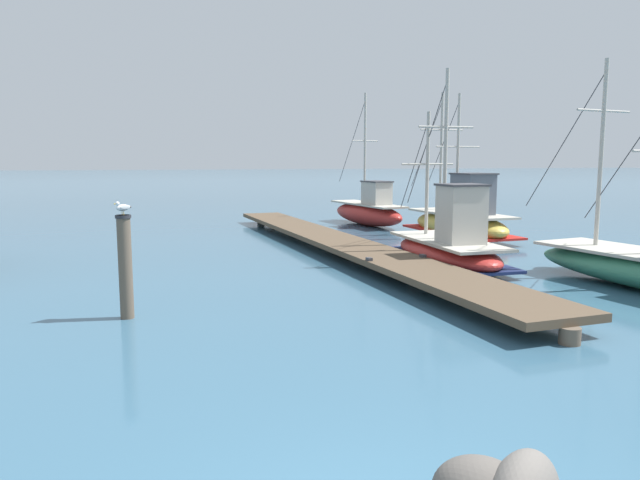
% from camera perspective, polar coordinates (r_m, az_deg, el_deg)
% --- Properties ---
extents(floating_dock, '(2.86, 21.47, 0.53)m').
position_cam_1_polar(floating_dock, '(19.71, 1.78, -0.17)').
color(floating_dock, brown).
rests_on(floating_dock, ground).
extents(fishing_boat_0, '(2.39, 6.87, 5.80)m').
position_cam_1_polar(fishing_boat_0, '(23.64, 13.51, 1.86)').
color(fishing_boat_0, gold).
rests_on(fishing_boat_0, ground).
extents(fishing_boat_2, '(2.26, 5.98, 6.22)m').
position_cam_1_polar(fishing_boat_2, '(28.16, 4.70, 2.85)').
color(fishing_boat_2, '#AD2823').
rests_on(fishing_boat_2, ground).
extents(fishing_boat_3, '(2.04, 5.97, 5.67)m').
position_cam_1_polar(fishing_boat_3, '(17.44, 12.37, -0.49)').
color(fishing_boat_3, '#AD2823').
rests_on(fishing_boat_3, ground).
extents(mooring_piling, '(0.30, 0.30, 2.03)m').
position_cam_1_polar(mooring_piling, '(12.01, -18.32, -2.33)').
color(mooring_piling, brown).
rests_on(mooring_piling, ground).
extents(perched_seagull, '(0.32, 0.29, 0.26)m').
position_cam_1_polar(perched_seagull, '(11.88, -18.53, 3.03)').
color(perched_seagull, gold).
rests_on(perched_seagull, mooring_piling).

